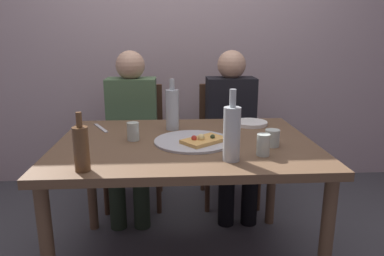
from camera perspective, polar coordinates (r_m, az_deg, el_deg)
back_wall at (r=3.14m, az=-2.23°, el=15.05°), size 6.00×0.10×2.60m
dining_table at (r=1.90m, az=-1.06°, el=-4.34°), size 1.33×0.98×0.74m
pizza_tray at (r=1.85m, az=0.19°, el=-2.10°), size 0.40×0.40×0.01m
pizza_slice_last at (r=1.81m, az=1.87°, el=-1.92°), size 0.25×0.24×0.05m
wine_bottle at (r=1.51m, az=-17.23°, el=-3.05°), size 0.06×0.06×0.24m
beer_bottle at (r=1.56m, az=6.36°, el=-0.75°), size 0.08×0.08×0.32m
water_bottle at (r=2.08m, az=-3.16°, el=3.05°), size 0.08×0.08×0.30m
tumbler_near at (r=1.82m, az=12.67°, el=-1.55°), size 0.07×0.07×0.08m
tumbler_far at (r=1.67m, az=11.28°, el=-2.65°), size 0.06×0.06×0.10m
wine_glass at (r=1.90m, az=-9.37°, el=-0.53°), size 0.06×0.06×0.10m
plate_stack at (r=2.24m, az=9.27°, el=0.78°), size 0.21×0.21×0.02m
table_knife at (r=2.19m, az=-14.32°, el=0.01°), size 0.12×0.21×0.01m
chair_left at (r=2.81m, az=-9.20°, el=-1.33°), size 0.44×0.44×0.90m
chair_right at (r=2.83m, az=5.81°, el=-1.09°), size 0.44×0.44×0.90m
guest_in_sweater at (r=2.63m, az=-9.62°, el=0.45°), size 0.36×0.56×1.17m
guest_in_beanie at (r=2.65m, az=6.40°, el=0.69°), size 0.36×0.56×1.17m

